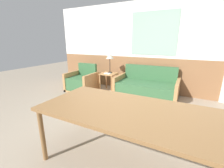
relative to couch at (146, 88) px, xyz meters
The scene contains 8 objects.
ground_plane 2.12m from the couch, 84.83° to the right, with size 16.00×16.00×0.00m, color gray.
wall_back 1.25m from the couch, 71.47° to the left, with size 7.20×0.09×2.70m.
couch is the anchor object (origin of this frame).
armchair 2.05m from the couch, 169.73° to the right, with size 0.85×0.79×0.84m.
side_table 1.21m from the couch, behind, with size 0.47×0.47×0.59m.
table_lamp 1.46m from the couch, behind, with size 0.24×0.24×0.61m.
book_stack 1.25m from the couch, behind, with size 0.20×0.14×0.02m.
dining_table 2.64m from the couch, 80.42° to the right, with size 2.17×1.02×0.78m.
Camera 1 is at (0.80, -2.02, 1.56)m, focal length 24.00 mm.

